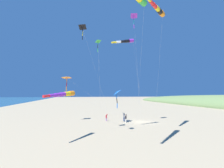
{
  "coord_description": "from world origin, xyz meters",
  "views": [
    {
      "loc": [
        13.9,
        32.24,
        5.78
      ],
      "look_at": [
        7.78,
        6.28,
        7.41
      ],
      "focal_mm": 26.39,
      "sensor_mm": 36.0,
      "label": 1
    }
  ],
  "objects_px": {
    "kite_windsock_small_distant": "(126,41)",
    "kite_delta_teal_far_right": "(98,42)",
    "kite_delta_orange_high_right": "(82,28)",
    "person_child_green_jacket": "(106,117)",
    "kite_delta_purple_drifting": "(134,16)",
    "person_child_grey_jacket": "(124,116)",
    "kite_delta_striped_overhead": "(67,78)",
    "person_adult_flyer": "(126,118)",
    "kite_windsock_red_high_left": "(158,9)",
    "kite_windsock_white_trailing": "(64,94)",
    "kite_delta_long_streamer_right": "(116,93)"
  },
  "relations": [
    {
      "from": "kite_windsock_small_distant",
      "to": "kite_delta_teal_far_right",
      "type": "distance_m",
      "value": 6.32
    },
    {
      "from": "kite_windsock_small_distant",
      "to": "kite_delta_orange_high_right",
      "type": "distance_m",
      "value": 7.34
    },
    {
      "from": "person_child_green_jacket",
      "to": "kite_delta_purple_drifting",
      "type": "distance_m",
      "value": 21.26
    },
    {
      "from": "kite_delta_purple_drifting",
      "to": "kite_delta_teal_far_right",
      "type": "relative_size",
      "value": 1.32
    },
    {
      "from": "person_child_grey_jacket",
      "to": "kite_delta_striped_overhead",
      "type": "relative_size",
      "value": 0.13
    },
    {
      "from": "kite_delta_striped_overhead",
      "to": "person_child_grey_jacket",
      "type": "bearing_deg",
      "value": 170.22
    },
    {
      "from": "person_adult_flyer",
      "to": "person_child_green_jacket",
      "type": "relative_size",
      "value": 1.1
    },
    {
      "from": "person_adult_flyer",
      "to": "kite_windsock_red_high_left",
      "type": "xyz_separation_m",
      "value": [
        -2.31,
        9.43,
        18.15
      ]
    },
    {
      "from": "kite_windsock_white_trailing",
      "to": "kite_delta_orange_high_right",
      "type": "bearing_deg",
      "value": -127.77
    },
    {
      "from": "kite_delta_long_streamer_right",
      "to": "kite_delta_orange_high_right",
      "type": "height_order",
      "value": "kite_delta_orange_high_right"
    },
    {
      "from": "kite_windsock_white_trailing",
      "to": "kite_delta_striped_overhead",
      "type": "bearing_deg",
      "value": -88.86
    },
    {
      "from": "person_child_grey_jacket",
      "to": "kite_windsock_small_distant",
      "type": "distance_m",
      "value": 16.15
    },
    {
      "from": "person_adult_flyer",
      "to": "person_child_grey_jacket",
      "type": "height_order",
      "value": "person_child_grey_jacket"
    },
    {
      "from": "kite_windsock_red_high_left",
      "to": "kite_windsock_small_distant",
      "type": "distance_m",
      "value": 6.93
    },
    {
      "from": "person_child_green_jacket",
      "to": "kite_delta_striped_overhead",
      "type": "height_order",
      "value": "kite_delta_striped_overhead"
    },
    {
      "from": "kite_windsock_white_trailing",
      "to": "kite_delta_orange_high_right",
      "type": "height_order",
      "value": "kite_delta_orange_high_right"
    },
    {
      "from": "kite_windsock_red_high_left",
      "to": "person_child_green_jacket",
      "type": "bearing_deg",
      "value": -64.78
    },
    {
      "from": "kite_delta_purple_drifting",
      "to": "kite_delta_striped_overhead",
      "type": "distance_m",
      "value": 18.51
    },
    {
      "from": "kite_delta_teal_far_right",
      "to": "person_adult_flyer",
      "type": "bearing_deg",
      "value": -125.54
    },
    {
      "from": "person_child_grey_jacket",
      "to": "kite_windsock_small_distant",
      "type": "bearing_deg",
      "value": 74.83
    },
    {
      "from": "kite_delta_orange_high_right",
      "to": "person_adult_flyer",
      "type": "bearing_deg",
      "value": -139.27
    },
    {
      "from": "kite_delta_purple_drifting",
      "to": "kite_windsock_white_trailing",
      "type": "xyz_separation_m",
      "value": [
        12.35,
        8.06,
        -15.13
      ]
    },
    {
      "from": "kite_delta_long_streamer_right",
      "to": "kite_delta_striped_overhead",
      "type": "bearing_deg",
      "value": -23.11
    },
    {
      "from": "kite_windsock_red_high_left",
      "to": "kite_windsock_small_distant",
      "type": "xyz_separation_m",
      "value": [
        4.43,
        -2.67,
        -4.61
      ]
    },
    {
      "from": "person_child_grey_jacket",
      "to": "kite_windsock_white_trailing",
      "type": "xyz_separation_m",
      "value": [
        11.78,
        12.8,
        4.74
      ]
    },
    {
      "from": "kite_windsock_red_high_left",
      "to": "kite_delta_striped_overhead",
      "type": "distance_m",
      "value": 21.83
    },
    {
      "from": "person_child_green_jacket",
      "to": "kite_delta_purple_drifting",
      "type": "height_order",
      "value": "kite_delta_purple_drifting"
    },
    {
      "from": "kite_delta_teal_far_right",
      "to": "person_child_grey_jacket",
      "type": "bearing_deg",
      "value": -121.85
    },
    {
      "from": "kite_delta_long_streamer_right",
      "to": "kite_delta_orange_high_right",
      "type": "xyz_separation_m",
      "value": [
        7.26,
        7.73,
        9.61
      ]
    },
    {
      "from": "person_child_grey_jacket",
      "to": "kite_windsock_small_distant",
      "type": "relative_size",
      "value": 0.12
    },
    {
      "from": "kite_windsock_small_distant",
      "to": "kite_delta_orange_high_right",
      "type": "xyz_separation_m",
      "value": [
        7.15,
        1.22,
        1.11
      ]
    },
    {
      "from": "kite_delta_striped_overhead",
      "to": "kite_delta_teal_far_right",
      "type": "bearing_deg",
      "value": 108.22
    },
    {
      "from": "person_adult_flyer",
      "to": "kite_delta_striped_overhead",
      "type": "xyz_separation_m",
      "value": [
        11.86,
        -3.94,
        8.3
      ]
    },
    {
      "from": "kite_windsock_white_trailing",
      "to": "kite_windsock_red_high_left",
      "type": "bearing_deg",
      "value": -173.79
    },
    {
      "from": "person_child_grey_jacket",
      "to": "kite_delta_purple_drifting",
      "type": "xyz_separation_m",
      "value": [
        -0.57,
        4.75,
        19.87
      ]
    },
    {
      "from": "kite_delta_long_streamer_right",
      "to": "kite_delta_purple_drifting",
      "type": "bearing_deg",
      "value": 136.83
    },
    {
      "from": "kite_windsock_white_trailing",
      "to": "kite_delta_striped_overhead",
      "type": "distance_m",
      "value": 15.29
    },
    {
      "from": "kite_delta_purple_drifting",
      "to": "kite_delta_orange_high_right",
      "type": "height_order",
      "value": "kite_delta_purple_drifting"
    },
    {
      "from": "person_child_green_jacket",
      "to": "kite_delta_striped_overhead",
      "type": "xyz_separation_m",
      "value": [
        8.41,
        -1.15,
        8.38
      ]
    },
    {
      "from": "kite_delta_orange_high_right",
      "to": "kite_delta_striped_overhead",
      "type": "distance_m",
      "value": 13.76
    },
    {
      "from": "kite_delta_orange_high_right",
      "to": "kite_delta_teal_far_right",
      "type": "bearing_deg",
      "value": 133.67
    },
    {
      "from": "person_child_green_jacket",
      "to": "kite_windsock_white_trailing",
      "type": "relative_size",
      "value": 0.1
    },
    {
      "from": "kite_delta_teal_far_right",
      "to": "kite_delta_striped_overhead",
      "type": "bearing_deg",
      "value": -71.78
    },
    {
      "from": "kite_delta_long_streamer_right",
      "to": "kite_delta_striped_overhead",
      "type": "distance_m",
      "value": 11.19
    },
    {
      "from": "kite_delta_purple_drifting",
      "to": "kite_delta_teal_far_right",
      "type": "xyz_separation_m",
      "value": [
        8.02,
        7.24,
        -8.01
      ]
    },
    {
      "from": "kite_windsock_white_trailing",
      "to": "kite_windsock_small_distant",
      "type": "bearing_deg",
      "value": -156.13
    },
    {
      "from": "kite_delta_orange_high_right",
      "to": "person_child_green_jacket",
      "type": "bearing_deg",
      "value": -118.37
    },
    {
      "from": "person_child_grey_jacket",
      "to": "kite_delta_orange_high_right",
      "type": "distance_m",
      "value": 19.98
    },
    {
      "from": "kite_windsock_red_high_left",
      "to": "kite_windsock_small_distant",
      "type": "relative_size",
      "value": 1.3
    },
    {
      "from": "kite_delta_long_streamer_right",
      "to": "kite_delta_orange_high_right",
      "type": "distance_m",
      "value": 14.31
    }
  ]
}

